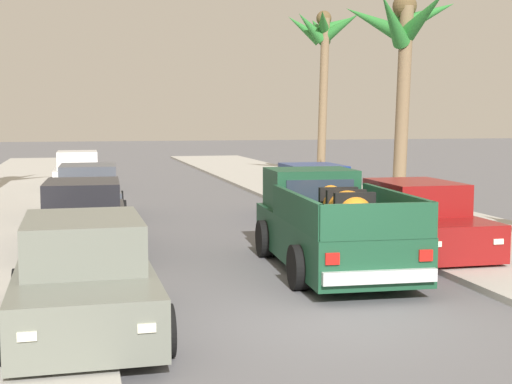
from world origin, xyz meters
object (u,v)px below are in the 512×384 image
at_px(car_left_far, 416,221).
at_px(palm_tree_left_fore, 323,41).
at_px(car_right_near, 83,219).
at_px(car_left_near, 313,194).
at_px(car_right_far, 78,172).
at_px(pickup_truck, 329,226).
at_px(car_right_mid, 88,193).
at_px(palm_tree_right_mid, 402,39).
at_px(car_left_mid, 84,279).

distance_m(car_left_far, palm_tree_left_fore, 18.78).
xyz_separation_m(car_right_near, car_left_far, (6.76, -1.88, 0.00)).
xyz_separation_m(car_left_near, car_right_near, (-6.39, -3.84, 0.00)).
height_order(car_left_near, car_right_far, same).
xyz_separation_m(pickup_truck, car_right_mid, (-4.34, 8.20, -0.10)).
bearing_deg(car_right_mid, car_left_far, -47.93).
relative_size(car_right_near, palm_tree_right_mid, 0.64).
xyz_separation_m(car_left_near, car_right_far, (-6.51, 9.94, 0.00)).
height_order(car_right_far, palm_tree_right_mid, palm_tree_right_mid).
distance_m(pickup_truck, palm_tree_left_fore, 20.17).
height_order(car_right_far, palm_tree_left_fore, palm_tree_left_fore).
bearing_deg(palm_tree_left_fore, car_right_far, -170.30).
relative_size(car_right_mid, palm_tree_right_mid, 0.64).
xyz_separation_m(palm_tree_left_fore, palm_tree_right_mid, (-0.67, -9.64, -0.91)).
height_order(pickup_truck, car_right_mid, pickup_truck).
height_order(pickup_truck, car_left_far, pickup_truck).
height_order(palm_tree_left_fore, palm_tree_right_mid, palm_tree_left_fore).
relative_size(car_left_near, palm_tree_right_mid, 0.63).
bearing_deg(palm_tree_right_mid, palm_tree_left_fore, 86.03).
distance_m(car_right_far, palm_tree_left_fore, 12.28).
bearing_deg(car_left_near, car_left_far, -86.31).
bearing_deg(car_right_near, palm_tree_right_mid, 30.88).
distance_m(car_right_far, palm_tree_right_mid, 13.60).
relative_size(car_left_near, car_left_mid, 1.00).
relative_size(car_left_mid, palm_tree_right_mid, 0.63).
bearing_deg(palm_tree_right_mid, car_right_far, 142.44).
bearing_deg(car_right_near, car_right_mid, 88.05).
bearing_deg(car_right_far, car_right_near, -89.51).
bearing_deg(palm_tree_left_fore, car_left_far, -102.63).
xyz_separation_m(car_left_far, palm_tree_right_mid, (3.25, 7.87, 4.64)).
distance_m(car_right_near, car_left_mid, 5.88).
bearing_deg(car_left_near, car_right_mid, 165.86).
xyz_separation_m(car_left_mid, car_left_far, (6.79, 4.00, 0.00)).
bearing_deg(car_left_far, car_right_mid, 132.07).
height_order(car_left_mid, car_right_mid, same).
distance_m(car_left_far, car_right_far, 17.10).
bearing_deg(car_left_mid, car_right_far, 90.26).
height_order(car_left_far, palm_tree_left_fore, palm_tree_left_fore).
bearing_deg(pickup_truck, palm_tree_left_fore, 71.51).
xyz_separation_m(car_left_mid, palm_tree_right_mid, (10.04, 11.87, 4.64)).
relative_size(car_right_near, car_right_far, 1.01).
bearing_deg(palm_tree_left_fore, car_left_near, -110.02).
distance_m(car_left_near, palm_tree_left_fore, 13.71).
height_order(pickup_truck, car_left_near, pickup_truck).
bearing_deg(car_right_near, car_left_far, -15.53).
bearing_deg(car_right_far, car_left_mid, -89.74).
relative_size(pickup_truck, car_right_far, 1.24).
height_order(car_left_mid, palm_tree_right_mid, palm_tree_right_mid).
bearing_deg(car_left_near, car_left_mid, -123.42).
bearing_deg(pickup_truck, car_left_near, 74.29).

